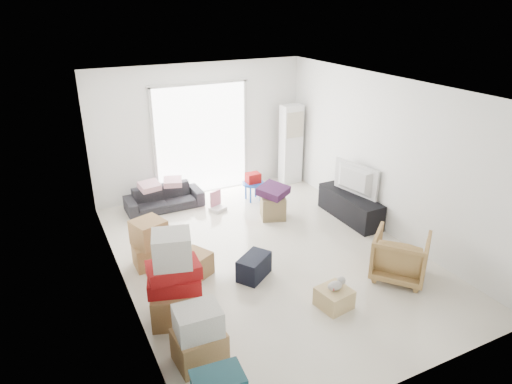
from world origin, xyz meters
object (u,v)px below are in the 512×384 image
Objects in this scene: ottoman at (273,207)px; kids_table at (253,181)px; armchair at (401,254)px; sofa at (164,195)px; tv_console at (350,206)px; television at (351,191)px; wood_crate at (334,298)px; ac_tower at (291,144)px.

ottoman is 0.75× the size of kids_table.
armchair is 3.57m from kids_table.
armchair is at bearing -78.65° from kids_table.
sofa is 3.41× the size of ottoman.
tv_console is 3.60m from sofa.
wood_crate is at bearing 127.86° from television.
ottoman reaches higher than wood_crate.
ac_tower is 2.25× the size of armchair.
kids_table is at bearing 80.98° from wood_crate.
armchair reaches higher than wood_crate.
sofa is (-3.00, 1.99, -0.26)m from television.
tv_console is 1.45m from ottoman.
ac_tower is at bearing 25.06° from kids_table.
kids_table is (-1.25, 1.58, 0.17)m from tv_console.
armchair reaches higher than ottoman.
ac_tower reaches higher than wood_crate.
ottoman is at bearing -37.91° from sofa.
kids_table is (-1.20, -0.56, -0.46)m from ac_tower.
ac_tower reaches higher than kids_table.
ac_tower is 3.01m from sofa.
tv_console is at bearing -55.60° from armchair.
television is 0.67× the size of sofa.
sofa is 1.80m from kids_table.
sofa is 4.25m from wood_crate.
ottoman is (1.72, -1.32, -0.07)m from sofa.
armchair reaches higher than tv_console.
sofa is at bearing 166.70° from kids_table.
tv_console is 0.98× the size of sofa.
ac_tower reaches higher than television.
tv_console is 2.02m from kids_table.
kids_table reaches higher than ottoman.
television reaches higher than ottoman.
ac_tower is 1.17× the size of sofa.
ottoman is at bearing -23.88° from armchair.
television is at bearing 48.69° from wood_crate.
ac_tower is at bearing -9.49° from television.
television is 1.29× the size of armchair.
wood_crate is at bearing -74.57° from sofa.
armchair is (-0.50, -4.06, -0.49)m from ac_tower.
ac_tower is at bearing -46.59° from armchair.
armchair is 2.70m from ottoman.
sofa is 3.69× the size of wood_crate.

